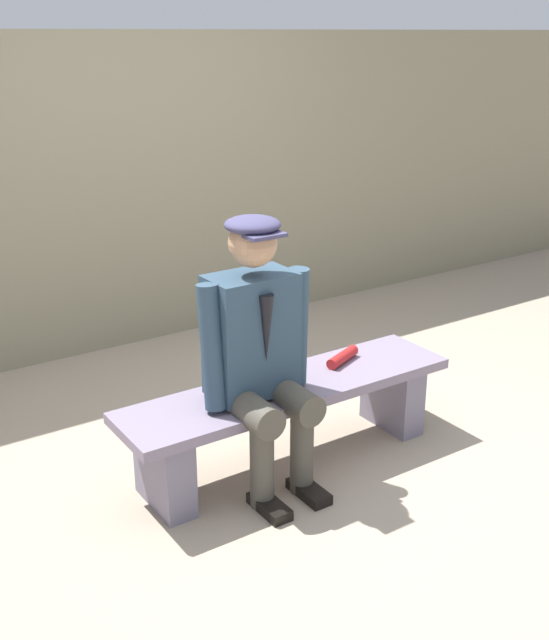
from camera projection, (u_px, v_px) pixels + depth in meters
ground_plane at (289, 461)px, 3.91m from camera, size 30.00×30.00×0.00m
bench at (289, 409)px, 3.81m from camera, size 1.74×0.43×0.43m
seated_man at (258, 346)px, 3.51m from camera, size 0.57×0.56×1.29m
rolled_magazine at (343, 357)px, 4.00m from camera, size 0.24×0.14×0.06m
stadium_wall at (116, 194)px, 5.13m from camera, size 12.00×0.24×2.05m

